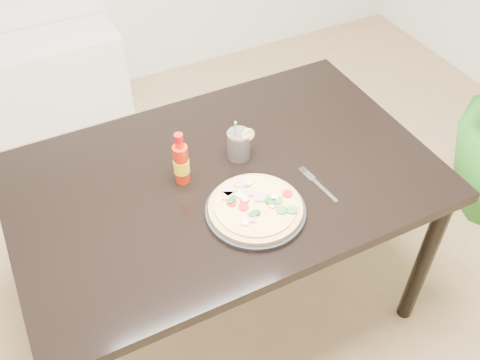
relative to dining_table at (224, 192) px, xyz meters
name	(u,v)px	position (x,y,z in m)	size (l,w,h in m)	color
dining_table	(224,192)	(0.00, 0.00, 0.00)	(1.40, 0.90, 0.75)	black
plate	(255,211)	(0.01, -0.20, 0.09)	(0.31, 0.31, 0.02)	black
pizza	(255,206)	(0.01, -0.20, 0.11)	(0.29, 0.29, 0.03)	tan
hot_sauce_bottle	(181,163)	(-0.13, 0.04, 0.16)	(0.06, 0.06, 0.19)	red
cola_cup	(239,145)	(0.09, 0.06, 0.13)	(0.09, 0.08, 0.17)	black
fork	(317,183)	(0.25, -0.18, 0.09)	(0.04, 0.19, 0.00)	silver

